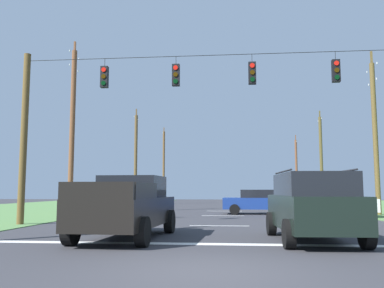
{
  "coord_description": "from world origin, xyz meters",
  "views": [
    {
      "loc": [
        0.54,
        -7.85,
        1.49
      ],
      "look_at": [
        -0.96,
        7.89,
        3.25
      ],
      "focal_mm": 38.9,
      "sensor_mm": 36.0,
      "label": 1
    }
  ],
  "objects_px": {
    "overhead_signal_span": "(215,123)",
    "distant_car_crossing_white": "(334,203)",
    "utility_pole_near_left": "(296,169)",
    "utility_pole_far_right": "(321,159)",
    "utility_pole_distant_right": "(136,158)",
    "distant_car_oncoming": "(116,201)",
    "utility_pole_mid_right": "(375,133)",
    "utility_pole_far_left": "(72,127)",
    "utility_pole_distant_left": "(164,165)",
    "distant_car_far_parked": "(257,201)",
    "suv_black": "(312,205)",
    "pickup_truck": "(128,207)"
  },
  "relations": [
    {
      "from": "distant_car_oncoming",
      "to": "utility_pole_near_left",
      "type": "xyz_separation_m",
      "value": [
        16.77,
        34.07,
        3.7
      ]
    },
    {
      "from": "utility_pole_mid_right",
      "to": "utility_pole_far_right",
      "type": "distance_m",
      "value": 17.82
    },
    {
      "from": "suv_black",
      "to": "distant_car_far_parked",
      "type": "height_order",
      "value": "suv_black"
    },
    {
      "from": "distant_car_far_parked",
      "to": "utility_pole_distant_left",
      "type": "distance_m",
      "value": 36.87
    },
    {
      "from": "utility_pole_distant_left",
      "to": "utility_pole_far_right",
      "type": "bearing_deg",
      "value": -41.81
    },
    {
      "from": "overhead_signal_span",
      "to": "utility_pole_far_right",
      "type": "bearing_deg",
      "value": 69.56
    },
    {
      "from": "distant_car_crossing_white",
      "to": "utility_pole_distant_left",
      "type": "xyz_separation_m",
      "value": [
        -15.75,
        37.41,
        4.47
      ]
    },
    {
      "from": "pickup_truck",
      "to": "utility_pole_near_left",
      "type": "distance_m",
      "value": 49.6
    },
    {
      "from": "pickup_truck",
      "to": "utility_pole_distant_left",
      "type": "height_order",
      "value": "utility_pole_distant_left"
    },
    {
      "from": "suv_black",
      "to": "distant_car_oncoming",
      "type": "height_order",
      "value": "suv_black"
    },
    {
      "from": "distant_car_oncoming",
      "to": "distant_car_far_parked",
      "type": "distance_m",
      "value": 9.1
    },
    {
      "from": "pickup_truck",
      "to": "utility_pole_far_left",
      "type": "bearing_deg",
      "value": 118.48
    },
    {
      "from": "distant_car_oncoming",
      "to": "utility_pole_mid_right",
      "type": "relative_size",
      "value": 0.43
    },
    {
      "from": "utility_pole_mid_right",
      "to": "utility_pole_near_left",
      "type": "height_order",
      "value": "utility_pole_mid_right"
    },
    {
      "from": "overhead_signal_span",
      "to": "pickup_truck",
      "type": "height_order",
      "value": "overhead_signal_span"
    },
    {
      "from": "pickup_truck",
      "to": "utility_pole_distant_right",
      "type": "xyz_separation_m",
      "value": [
        -6.8,
        29.97,
        3.88
      ]
    },
    {
      "from": "pickup_truck",
      "to": "utility_pole_far_left",
      "type": "distance_m",
      "value": 15.56
    },
    {
      "from": "distant_car_crossing_white",
      "to": "utility_pole_far_left",
      "type": "bearing_deg",
      "value": 172.45
    },
    {
      "from": "utility_pole_distant_right",
      "to": "distant_car_oncoming",
      "type": "bearing_deg",
      "value": -81.03
    },
    {
      "from": "overhead_signal_span",
      "to": "utility_pole_far_left",
      "type": "xyz_separation_m",
      "value": [
        -9.69,
        8.59,
        1.28
      ]
    },
    {
      "from": "distant_car_crossing_white",
      "to": "utility_pole_distant_left",
      "type": "relative_size",
      "value": 0.4
    },
    {
      "from": "pickup_truck",
      "to": "utility_pole_near_left",
      "type": "relative_size",
      "value": 0.58
    },
    {
      "from": "overhead_signal_span",
      "to": "distant_car_crossing_white",
      "type": "bearing_deg",
      "value": 45.76
    },
    {
      "from": "distant_car_oncoming",
      "to": "utility_pole_mid_right",
      "type": "xyz_separation_m",
      "value": [
        16.29,
        -0.56,
        4.16
      ]
    },
    {
      "from": "utility_pole_mid_right",
      "to": "utility_pole_far_right",
      "type": "bearing_deg",
      "value": 88.49
    },
    {
      "from": "overhead_signal_span",
      "to": "utility_pole_distant_left",
      "type": "distance_m",
      "value": 44.9
    },
    {
      "from": "suv_black",
      "to": "utility_pole_distant_left",
      "type": "distance_m",
      "value": 50.41
    },
    {
      "from": "overhead_signal_span",
      "to": "utility_pole_distant_right",
      "type": "xyz_separation_m",
      "value": [
        -9.4,
        25.51,
        0.54
      ]
    },
    {
      "from": "utility_pole_far_left",
      "to": "utility_pole_distant_left",
      "type": "height_order",
      "value": "utility_pole_far_left"
    },
    {
      "from": "overhead_signal_span",
      "to": "utility_pole_far_left",
      "type": "height_order",
      "value": "utility_pole_far_left"
    },
    {
      "from": "utility_pole_distant_left",
      "to": "distant_car_crossing_white",
      "type": "bearing_deg",
      "value": -67.17
    },
    {
      "from": "overhead_signal_span",
      "to": "pickup_truck",
      "type": "distance_m",
      "value": 6.15
    },
    {
      "from": "distant_car_far_parked",
      "to": "utility_pole_near_left",
      "type": "relative_size",
      "value": 0.46
    },
    {
      "from": "utility_pole_distant_right",
      "to": "utility_pole_far_right",
      "type": "bearing_deg",
      "value": 3.17
    },
    {
      "from": "utility_pole_near_left",
      "to": "overhead_signal_span",
      "type": "bearing_deg",
      "value": -102.88
    },
    {
      "from": "utility_pole_near_left",
      "to": "utility_pole_distant_left",
      "type": "height_order",
      "value": "utility_pole_distant_left"
    },
    {
      "from": "suv_black",
      "to": "distant_car_far_parked",
      "type": "xyz_separation_m",
      "value": [
        -0.75,
        13.99,
        -0.27
      ]
    },
    {
      "from": "utility_pole_near_left",
      "to": "utility_pole_far_right",
      "type": "bearing_deg",
      "value": -90.05
    },
    {
      "from": "distant_car_oncoming",
      "to": "utility_pole_near_left",
      "type": "bearing_deg",
      "value": 63.79
    },
    {
      "from": "distant_car_crossing_white",
      "to": "utility_pole_far_right",
      "type": "distance_m",
      "value": 20.8
    },
    {
      "from": "pickup_truck",
      "to": "suv_black",
      "type": "bearing_deg",
      "value": -3.25
    },
    {
      "from": "utility_pole_near_left",
      "to": "utility_pole_distant_left",
      "type": "relative_size",
      "value": 0.87
    },
    {
      "from": "distant_car_crossing_white",
      "to": "utility_pole_distant_right",
      "type": "distance_m",
      "value": 25.01
    },
    {
      "from": "utility_pole_distant_right",
      "to": "suv_black",
      "type": "bearing_deg",
      "value": -67.72
    },
    {
      "from": "overhead_signal_span",
      "to": "distant_car_oncoming",
      "type": "height_order",
      "value": "overhead_signal_span"
    },
    {
      "from": "overhead_signal_span",
      "to": "utility_pole_distant_right",
      "type": "relative_size",
      "value": 1.7
    },
    {
      "from": "suv_black",
      "to": "distant_car_crossing_white",
      "type": "distance_m",
      "value": 11.73
    },
    {
      "from": "overhead_signal_span",
      "to": "distant_car_far_parked",
      "type": "relative_size",
      "value": 3.97
    },
    {
      "from": "suv_black",
      "to": "utility_pole_distant_right",
      "type": "xyz_separation_m",
      "value": [
        -12.41,
        30.29,
        3.79
      ]
    },
    {
      "from": "distant_car_crossing_white",
      "to": "distant_car_far_parked",
      "type": "xyz_separation_m",
      "value": [
        -4.05,
        2.73,
        0.0
      ]
    }
  ]
}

